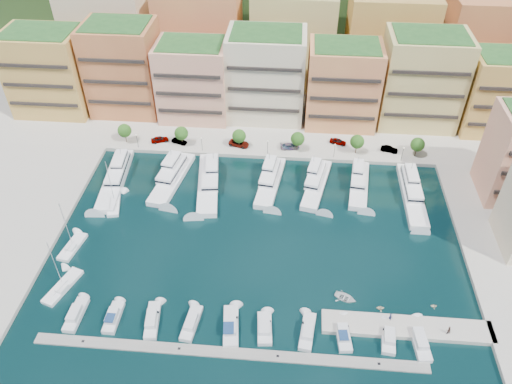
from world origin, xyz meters
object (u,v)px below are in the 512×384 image
(yacht_2, at_px, (209,180))
(yacht_4, at_px, (316,182))
(person_0, at_px, (390,317))
(cruiser_2, at_px, (152,320))
(cruiser_6, at_px, (307,332))
(tree_0, at_px, (124,131))
(cruiser_8, at_px, (388,338))
(lamppost_4, at_px, (403,152))
(yacht_3, at_px, (270,179))
(tree_1, at_px, (181,133))
(yacht_1, at_px, (172,176))
(tree_3, at_px, (298,139))
(lamppost_0, at_px, (137,139))
(car_0, at_px, (160,139))
(car_4, at_px, (338,141))
(tender_1, at_px, (380,308))
(lamppost_1, at_px, (202,142))
(cruiser_5, at_px, (265,329))
(car_3, at_px, (290,146))
(cruiser_3, at_px, (191,323))
(tree_5, at_px, (418,145))
(tender_3, at_px, (434,306))
(cruiser_7, at_px, (343,334))
(cruiser_4, at_px, (231,326))
(cruiser_9, at_px, (419,340))
(sailboat_2, at_px, (114,204))
(tree_4, at_px, (357,142))
(cruiser_0, at_px, (76,315))
(lamppost_3, at_px, (335,148))
(sailboat_0, at_px, (63,287))
(yacht_6, at_px, (412,191))
(tree_2, at_px, (239,136))
(yacht_0, at_px, (116,176))
(sailboat_1, at_px, (73,247))
(car_2, at_px, (239,143))
(lamppost_2, at_px, (268,145))
(person_1, at_px, (448,330))
(car_1, at_px, (179,141))
(car_5, at_px, (389,149))

(yacht_2, height_order, yacht_4, same)
(yacht_2, height_order, person_0, yacht_2)
(cruiser_2, relative_size, cruiser_6, 1.02)
(tree_0, distance_m, cruiser_8, 88.19)
(lamppost_4, relative_size, yacht_3, 0.21)
(tree_1, height_order, lamppost_4, tree_1)
(lamppost_4, bearing_deg, person_0, -100.01)
(yacht_1, height_order, person_0, yacht_1)
(tree_3, distance_m, lamppost_0, 44.07)
(car_0, xyz_separation_m, car_4, (49.98, 3.23, -0.04))
(tender_1, bearing_deg, lamppost_1, 38.24)
(lamppost_0, distance_m, cruiser_5, 68.27)
(cruiser_2, xyz_separation_m, car_3, (24.26, 58.69, 1.21))
(cruiser_3, bearing_deg, tree_5, 48.86)
(tree_3, height_order, yacht_4, tree_3)
(tender_3, relative_size, car_4, 0.29)
(yacht_3, height_order, cruiser_7, yacht_3)
(tree_1, height_order, yacht_1, tree_1)
(cruiser_4, bearing_deg, tree_1, 109.72)
(lamppost_1, relative_size, yacht_3, 0.21)
(lamppost_4, height_order, cruiser_9, lamppost_4)
(sailboat_2, height_order, tender_3, sailboat_2)
(tree_4, relative_size, cruiser_0, 0.71)
(lamppost_3, relative_size, yacht_1, 0.19)
(lamppost_1, distance_m, sailboat_0, 53.45)
(cruiser_8, xyz_separation_m, cruiser_9, (5.63, -0.02, -0.00))
(yacht_6, height_order, cruiser_6, yacht_6)
(tree_2, relative_size, tree_4, 1.00)
(tree_1, xyz_separation_m, tree_5, (64.00, 0.00, 0.00))
(yacht_0, relative_size, yacht_3, 1.22)
(yacht_4, bearing_deg, cruiser_2, -125.41)
(tree_4, relative_size, tender_3, 4.23)
(cruiser_4, bearing_deg, tree_3, 79.13)
(sailboat_1, relative_size, car_4, 2.87)
(tree_5, relative_size, cruiser_9, 0.60)
(person_0, bearing_deg, car_2, -1.49)
(tree_3, distance_m, car_2, 16.46)
(lamppost_2, relative_size, lamppost_3, 1.00)
(tree_3, distance_m, yacht_3, 15.53)
(lamppost_0, distance_m, yacht_4, 50.65)
(yacht_2, height_order, person_1, yacht_2)
(yacht_0, xyz_separation_m, cruiser_2, (19.95, -42.30, -0.66))
(tree_2, xyz_separation_m, sailboat_0, (-30.56, -51.51, -4.44))
(tree_5, distance_m, car_2, 48.27)
(tree_5, height_order, car_1, tree_5)
(yacht_1, distance_m, car_5, 59.16)
(sailboat_1, xyz_separation_m, car_0, (10.03, 41.33, 1.51))
(tree_1, bearing_deg, sailboat_0, -105.78)
(tree_3, bearing_deg, car_4, 19.87)
(yacht_0, height_order, person_0, yacht_0)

